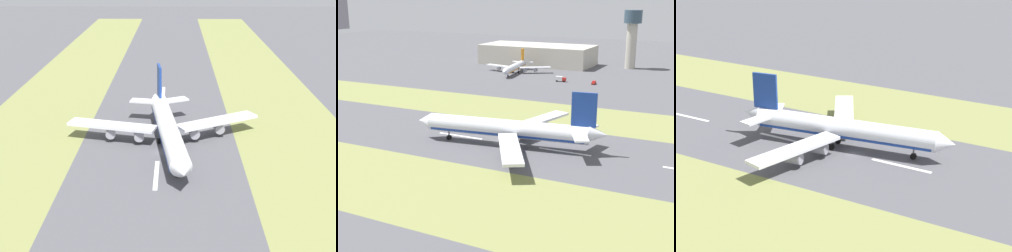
{
  "view_description": "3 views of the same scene",
  "coord_description": "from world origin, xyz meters",
  "views": [
    {
      "loc": [
        -5.12,
        131.99,
        58.44
      ],
      "look_at": [
        -2.95,
        -4.63,
        7.0
      ],
      "focal_mm": 50.0,
      "sensor_mm": 36.0,
      "label": 1
    },
    {
      "loc": [
        -138.37,
        -72.06,
        49.66
      ],
      "look_at": [
        -2.95,
        -4.63,
        7.0
      ],
      "focal_mm": 50.0,
      "sensor_mm": 36.0,
      "label": 2
    },
    {
      "loc": [
        129.91,
        72.8,
        64.84
      ],
      "look_at": [
        -2.95,
        -4.63,
        7.0
      ],
      "focal_mm": 60.0,
      "sensor_mm": 36.0,
      "label": 3
    }
  ],
  "objects": [
    {
      "name": "centreline_dash_far",
      "position": [
        0.0,
        15.37,
        0.01
      ],
      "size": [
        1.2,
        18.0,
        0.01
      ],
      "primitive_type": "cube",
      "color": "silver",
      "rests_on": "ground"
    },
    {
      "name": "grass_median_west",
      "position": [
        -45.0,
        0.0,
        0.0
      ],
      "size": [
        40.0,
        600.0,
        0.01
      ],
      "primitive_type": "cube",
      "color": "olive",
      "rests_on": "ground"
    },
    {
      "name": "grass_median_east",
      "position": [
        45.0,
        0.0,
        0.0
      ],
      "size": [
        40.0,
        600.0,
        0.01
      ],
      "primitive_type": "cube",
      "color": "olive",
      "rests_on": "ground"
    },
    {
      "name": "airplane_main_jet",
      "position": [
        -2.7,
        -6.52,
        6.02
      ],
      "size": [
        63.55,
        67.13,
        20.2
      ],
      "color": "silver",
      "rests_on": "ground"
    },
    {
      "name": "centreline_dash_mid",
      "position": [
        0.0,
        -24.63,
        0.01
      ],
      "size": [
        1.2,
        18.0,
        0.01
      ],
      "primitive_type": "cube",
      "color": "silver",
      "rests_on": "ground"
    },
    {
      "name": "ground_plane",
      "position": [
        0.0,
        0.0,
        0.0
      ],
      "size": [
        800.0,
        800.0,
        0.0
      ],
      "primitive_type": "plane",
      "color": "#4C4C51"
    },
    {
      "name": "centreline_dash_near",
      "position": [
        0.0,
        -64.63,
        0.01
      ],
      "size": [
        1.2,
        18.0,
        0.01
      ],
      "primitive_type": "cube",
      "color": "silver",
      "rests_on": "ground"
    }
  ]
}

